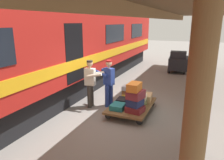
% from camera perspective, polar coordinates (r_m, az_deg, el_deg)
% --- Properties ---
extents(ground_plane, '(60.00, 60.00, 0.00)m').
position_cam_1_polar(ground_plane, '(7.26, 5.23, -9.35)').
color(ground_plane, slate).
extents(platform_canopy, '(3.20, 20.72, 3.56)m').
position_cam_1_polar(platform_canopy, '(6.32, 23.20, 16.26)').
color(platform_canopy, brown).
rests_on(platform_canopy, ground_plane).
extents(train_car, '(3.02, 21.35, 4.00)m').
position_cam_1_polar(train_car, '(8.44, -18.50, 7.97)').
color(train_car, '#B21E19').
rests_on(train_car, ground_plane).
extents(luggage_cart, '(1.28, 2.02, 0.28)m').
position_cam_1_polar(luggage_cart, '(7.45, 5.19, -6.70)').
color(luggage_cart, brown).
rests_on(luggage_cart, ground_plane).
extents(suitcase_yellow_case, '(0.41, 0.52, 0.16)m').
position_cam_1_polar(suitcase_yellow_case, '(7.98, 4.46, -4.23)').
color(suitcase_yellow_case, gold).
rests_on(suitcase_yellow_case, luggage_cart).
extents(suitcase_black_hardshell, '(0.47, 0.48, 0.17)m').
position_cam_1_polar(suitcase_black_hardshell, '(7.49, 3.11, -5.51)').
color(suitcase_black_hardshell, black).
rests_on(suitcase_black_hardshell, luggage_cart).
extents(suitcase_teal_softside, '(0.44, 0.50, 0.16)m').
position_cam_1_polar(suitcase_teal_softside, '(7.00, 1.56, -7.01)').
color(suitcase_teal_softside, '#1E666B').
rests_on(suitcase_teal_softside, luggage_cart).
extents(suitcase_tan_vintage, '(0.56, 0.65, 0.24)m').
position_cam_1_polar(suitcase_tan_vintage, '(7.82, 8.48, -4.48)').
color(suitcase_tan_vintage, tan).
rests_on(suitcase_tan_vintage, luggage_cart).
extents(suitcase_olive_duffel, '(0.41, 0.63, 0.21)m').
position_cam_1_polar(suitcase_olive_duffel, '(7.32, 7.37, -5.94)').
color(suitcase_olive_duffel, brown).
rests_on(suitcase_olive_duffel, luggage_cart).
extents(suitcase_maroon_trunk, '(0.57, 0.53, 0.19)m').
position_cam_1_polar(suitcase_maroon_trunk, '(6.83, 6.11, -7.59)').
color(suitcase_maroon_trunk, maroon).
rests_on(suitcase_maroon_trunk, luggage_cart).
extents(suitcase_navy_fabric, '(0.50, 0.55, 0.24)m').
position_cam_1_polar(suitcase_navy_fabric, '(6.78, 6.07, -5.80)').
color(suitcase_navy_fabric, navy).
rests_on(suitcase_navy_fabric, suitcase_maroon_trunk).
extents(suitcase_burgundy_valise, '(0.54, 0.60, 0.26)m').
position_cam_1_polar(suitcase_burgundy_valise, '(6.68, 6.27, -3.81)').
color(suitcase_burgundy_valise, maroon).
rests_on(suitcase_burgundy_valise, suitcase_navy_fabric).
extents(suitcase_orange_carryall, '(0.36, 0.54, 0.24)m').
position_cam_1_polar(suitcase_orange_carryall, '(6.58, 5.91, -1.81)').
color(suitcase_orange_carryall, '#CC6B23').
rests_on(suitcase_orange_carryall, suitcase_burgundy_valise).
extents(suitcase_brown_leather, '(0.38, 0.40, 0.16)m').
position_cam_1_polar(suitcase_brown_leather, '(7.95, 4.31, -3.10)').
color(suitcase_brown_leather, brown).
rests_on(suitcase_brown_leather, suitcase_yellow_case).
extents(suitcase_cream_canvas, '(0.44, 0.53, 0.15)m').
position_cam_1_polar(suitcase_cream_canvas, '(7.29, 7.51, -4.55)').
color(suitcase_cream_canvas, beige).
rests_on(suitcase_cream_canvas, suitcase_olive_duffel).
extents(suitcase_gray_aluminum, '(0.44, 0.43, 0.15)m').
position_cam_1_polar(suitcase_gray_aluminum, '(7.86, 4.43, -2.12)').
color(suitcase_gray_aluminum, '#9EA0A5').
rests_on(suitcase_gray_aluminum, suitcase_brown_leather).
extents(porter_in_overalls, '(0.73, 0.56, 1.70)m').
position_cam_1_polar(porter_in_overalls, '(7.75, -0.93, -0.40)').
color(porter_in_overalls, navy).
rests_on(porter_in_overalls, ground_plane).
extents(porter_by_door, '(0.70, 0.49, 1.70)m').
position_cam_1_polar(porter_by_door, '(7.70, -5.64, -0.57)').
color(porter_by_door, '#332D28').
rests_on(porter_by_door, ground_plane).
extents(baggage_tug, '(1.22, 1.77, 1.30)m').
position_cam_1_polar(baggage_tug, '(13.87, 17.07, 4.60)').
color(baggage_tug, black).
rests_on(baggage_tug, ground_plane).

